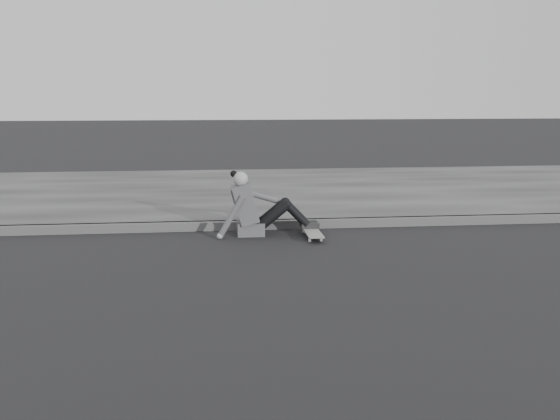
# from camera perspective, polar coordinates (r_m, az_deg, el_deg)

# --- Properties ---
(ground) EXTENTS (80.00, 80.00, 0.00)m
(ground) POSITION_cam_1_polar(r_m,az_deg,el_deg) (6.62, 12.66, -6.15)
(ground) COLOR black
(ground) RESTS_ON ground
(curb) EXTENTS (24.00, 0.16, 0.12)m
(curb) POSITION_cam_1_polar(r_m,az_deg,el_deg) (9.01, 7.42, -1.13)
(curb) COLOR #4A4A4A
(curb) RESTS_ON ground
(sidewalk) EXTENTS (24.00, 6.00, 0.12)m
(sidewalk) POSITION_cam_1_polar(r_m,az_deg,el_deg) (11.92, 4.03, 1.80)
(sidewalk) COLOR #3C3C3C
(sidewalk) RESTS_ON ground
(skateboard) EXTENTS (0.20, 0.78, 0.09)m
(skateboard) POSITION_cam_1_polar(r_m,az_deg,el_deg) (8.27, 2.96, -2.03)
(skateboard) COLOR #A4A49E
(skateboard) RESTS_ON ground
(seated_woman) EXTENTS (1.38, 0.46, 0.88)m
(seated_woman) POSITION_cam_1_polar(r_m,az_deg,el_deg) (8.37, -2.26, 0.15)
(seated_woman) COLOR #4C4C4E
(seated_woman) RESTS_ON ground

